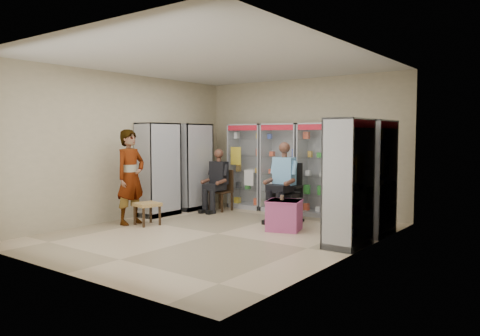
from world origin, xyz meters
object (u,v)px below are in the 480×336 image
Objects in this scene: cabinet_back_left at (248,166)px; cabinet_right_near at (349,183)px; cabinet_back_mid at (282,168)px; cabinet_back_right at (320,170)px; office_chair at (286,192)px; pink_trunk at (284,215)px; standing_man at (131,177)px; cabinet_right_far at (375,178)px; cabinet_left_near at (158,169)px; cabinet_left_far at (193,167)px; wooden_chair at (221,190)px; woven_stool_a at (350,223)px; seated_shopkeeper at (285,184)px; woven_stool_b at (147,214)px.

cabinet_right_near is at bearing -32.28° from cabinet_back_left.
cabinet_back_mid is 0.95m from cabinet_back_right.
cabinet_back_left is at bearing 180.00° from cabinet_back_mid.
office_chair is 2.05× the size of pink_trunk.
cabinet_right_near is at bearing -82.23° from standing_man.
cabinet_right_far is 4.55m from cabinet_left_near.
cabinet_left_far is at bearing 87.43° from cabinet_right_far.
cabinet_left_far is at bearing 164.47° from pink_trunk.
cabinet_right_far is 1.00× the size of cabinet_left_near.
cabinet_left_near is 3.48× the size of pink_trunk.
wooden_chair is 2.37× the size of woven_stool_a.
pink_trunk is at bearing -60.53° from seated_shopkeeper.
seated_shopkeeper is (0.66, -0.97, -0.25)m from cabinet_back_mid.
pink_trunk is at bearing 72.26° from cabinet_right_near.
woven_stool_a is (1.30, -1.39, -0.80)m from cabinet_back_right.
cabinet_back_right is at bearing 133.02° from woven_stool_a.
cabinet_back_mid is at bearing 137.20° from cabinet_left_near.
cabinet_left_near is 2.13× the size of wooden_chair.
woven_stool_b is at bearing 17.41° from cabinet_left_far.
cabinet_left_near is 3.11m from pink_trunk.
office_chair reaches higher than woven_stool_a.
office_chair is (1.61, -0.92, -0.41)m from cabinet_back_left.
cabinet_back_right reaches higher than seated_shopkeeper.
pink_trunk is at bearing 94.97° from cabinet_left_near.
seated_shopkeeper is (1.61, -0.97, -0.25)m from cabinet_back_left.
cabinet_right_near is at bearing -68.48° from woven_stool_a.
cabinet_back_right is 1.00× the size of cabinet_right_near.
cabinet_left_far is 1.10m from cabinet_left_near.
seated_shopkeeper is (-0.29, -0.97, -0.25)m from cabinet_back_right.
cabinet_left_far is 1.70× the size of office_chair.
cabinet_left_far reaches higher than pink_trunk.
cabinet_back_right is 1.04m from seated_shopkeeper.
woven_stool_b is 0.79m from standing_man.
cabinet_left_far is at bearing 177.72° from seated_shopkeeper.
cabinet_left_far reaches higher than woven_stool_a.
standing_man is at bearing -130.10° from cabinet_back_right.
woven_stool_a is at bearing -70.03° from standing_man.
cabinet_left_far is 1.08× the size of standing_man.
cabinet_left_near is at bearing -0.00° from cabinet_left_far.
cabinet_left_far is at bearing 73.75° from cabinet_right_near.
wooden_chair is 2.21m from woven_stool_b.
cabinet_left_far is (-4.46, 0.20, 0.00)m from cabinet_right_far.
wooden_chair is 2.38m from standing_man.
cabinet_right_near is at bearing -17.74° from pink_trunk.
cabinet_back_mid is at bearing 116.32° from cabinet_left_far.
cabinet_back_mid is 2.77m from cabinet_left_near.
cabinet_back_mid is at bearing 148.24° from woven_stool_a.
cabinet_back_mid and cabinet_left_far have the same top height.
cabinet_left_near is 2.80m from office_chair.
pink_trunk is (0.48, -0.85, -0.31)m from office_chair.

